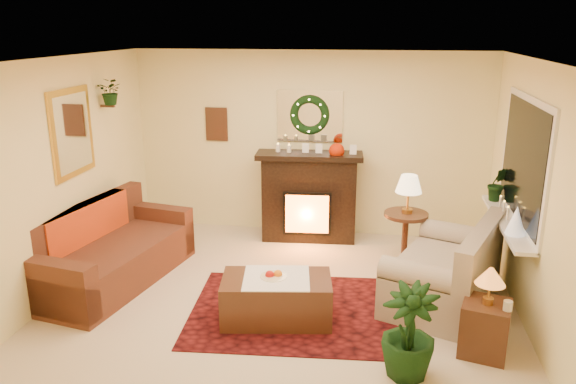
% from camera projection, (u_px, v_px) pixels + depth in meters
% --- Properties ---
extents(floor, '(5.00, 5.00, 0.00)m').
position_uv_depth(floor, '(283.00, 300.00, 6.20)').
color(floor, beige).
rests_on(floor, ground).
extents(ceiling, '(5.00, 5.00, 0.00)m').
position_uv_depth(ceiling, '(282.00, 60.00, 5.45)').
color(ceiling, white).
rests_on(ceiling, ground).
extents(wall_back, '(5.00, 5.00, 0.00)m').
position_uv_depth(wall_back, '(310.00, 144.00, 7.95)').
color(wall_back, '#EFD88C').
rests_on(wall_back, ground).
extents(wall_front, '(5.00, 5.00, 0.00)m').
position_uv_depth(wall_front, '(224.00, 282.00, 3.70)').
color(wall_front, '#EFD88C').
rests_on(wall_front, ground).
extents(wall_left, '(4.50, 4.50, 0.00)m').
position_uv_depth(wall_left, '(61.00, 178.00, 6.21)').
color(wall_left, '#EFD88C').
rests_on(wall_left, ground).
extents(wall_right, '(4.50, 4.50, 0.00)m').
position_uv_depth(wall_right, '(536.00, 199.00, 5.44)').
color(wall_right, '#EFD88C').
rests_on(wall_right, ground).
extents(area_rug, '(2.43, 1.90, 0.01)m').
position_uv_depth(area_rug, '(300.00, 311.00, 5.96)').
color(area_rug, '#4D0B13').
rests_on(area_rug, floor).
extents(sofa, '(1.32, 2.26, 0.91)m').
position_uv_depth(sofa, '(113.00, 247.00, 6.55)').
color(sofa, brown).
rests_on(sofa, floor).
extents(red_throw, '(0.86, 1.40, 0.02)m').
position_uv_depth(red_throw, '(115.00, 239.00, 6.73)').
color(red_throw, red).
rests_on(red_throw, sofa).
extents(fireplace, '(1.31, 0.50, 1.18)m').
position_uv_depth(fireplace, '(309.00, 202.00, 7.84)').
color(fireplace, black).
rests_on(fireplace, floor).
extents(poinsettia, '(0.21, 0.21, 0.21)m').
position_uv_depth(poinsettia, '(337.00, 151.00, 7.53)').
color(poinsettia, '#B41E00').
rests_on(poinsettia, fireplace).
extents(mantel_candle_a, '(0.06, 0.06, 0.19)m').
position_uv_depth(mantel_candle_a, '(278.00, 151.00, 7.70)').
color(mantel_candle_a, white).
rests_on(mantel_candle_a, fireplace).
extents(mantel_candle_b, '(0.06, 0.06, 0.18)m').
position_uv_depth(mantel_candle_b, '(289.00, 152.00, 7.66)').
color(mantel_candle_b, white).
rests_on(mantel_candle_b, fireplace).
extents(mantel_mirror, '(0.92, 0.02, 0.72)m').
position_uv_depth(mantel_mirror, '(310.00, 116.00, 7.82)').
color(mantel_mirror, white).
rests_on(mantel_mirror, wall_back).
extents(wreath, '(0.55, 0.11, 0.55)m').
position_uv_depth(wreath, '(309.00, 115.00, 7.78)').
color(wreath, '#194719').
rests_on(wreath, wall_back).
extents(wall_art, '(0.32, 0.03, 0.48)m').
position_uv_depth(wall_art, '(217.00, 124.00, 8.07)').
color(wall_art, '#381E11').
rests_on(wall_art, wall_back).
extents(gold_mirror, '(0.03, 0.84, 1.00)m').
position_uv_depth(gold_mirror, '(72.00, 133.00, 6.37)').
color(gold_mirror, gold).
rests_on(gold_mirror, wall_left).
extents(hanging_plant, '(0.33, 0.28, 0.36)m').
position_uv_depth(hanging_plant, '(112.00, 104.00, 6.99)').
color(hanging_plant, '#194719').
rests_on(hanging_plant, wall_left).
extents(loveseat, '(1.44, 1.82, 0.92)m').
position_uv_depth(loveseat, '(444.00, 265.00, 6.09)').
color(loveseat, gray).
rests_on(loveseat, floor).
extents(window_frame, '(0.03, 1.86, 1.36)m').
position_uv_depth(window_frame, '(524.00, 161.00, 5.89)').
color(window_frame, white).
rests_on(window_frame, wall_right).
extents(window_glass, '(0.02, 1.70, 1.22)m').
position_uv_depth(window_glass, '(523.00, 161.00, 5.89)').
color(window_glass, black).
rests_on(window_glass, wall_right).
extents(window_sill, '(0.22, 1.86, 0.04)m').
position_uv_depth(window_sill, '(507.00, 222.00, 6.10)').
color(window_sill, white).
rests_on(window_sill, wall_right).
extents(mini_tree, '(0.20, 0.20, 0.29)m').
position_uv_depth(mini_tree, '(516.00, 220.00, 5.63)').
color(mini_tree, white).
rests_on(mini_tree, window_sill).
extents(sill_plant, '(0.30, 0.24, 0.55)m').
position_uv_depth(sill_plant, '(498.00, 185.00, 6.70)').
color(sill_plant, '#104114').
rests_on(sill_plant, window_sill).
extents(side_table_round, '(0.54, 0.54, 0.70)m').
position_uv_depth(side_table_round, '(404.00, 242.00, 7.01)').
color(side_table_round, black).
rests_on(side_table_round, floor).
extents(lamp_cream, '(0.32, 0.32, 0.49)m').
position_uv_depth(lamp_cream, '(408.00, 199.00, 6.86)').
color(lamp_cream, beige).
rests_on(lamp_cream, side_table_round).
extents(end_table_square, '(0.51, 0.51, 0.51)m').
position_uv_depth(end_table_square, '(485.00, 327.00, 5.14)').
color(end_table_square, '#3C1B14').
rests_on(end_table_square, floor).
extents(lamp_tiffany, '(0.27, 0.27, 0.39)m').
position_uv_depth(lamp_tiffany, '(490.00, 280.00, 4.99)').
color(lamp_tiffany, '#FF8D46').
rests_on(lamp_tiffany, end_table_square).
extents(coffee_table, '(1.19, 0.77, 0.46)m').
position_uv_depth(coffee_table, '(277.00, 301.00, 5.74)').
color(coffee_table, '#352016').
rests_on(coffee_table, floor).
extents(fruit_bowl, '(0.27, 0.27, 0.06)m').
position_uv_depth(fruit_bowl, '(274.00, 279.00, 5.69)').
color(fruit_bowl, beige).
rests_on(fruit_bowl, coffee_table).
extents(floor_palm, '(1.85, 1.85, 2.52)m').
position_uv_depth(floor_palm, '(409.00, 329.00, 4.76)').
color(floor_palm, '#185320').
rests_on(floor_palm, floor).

